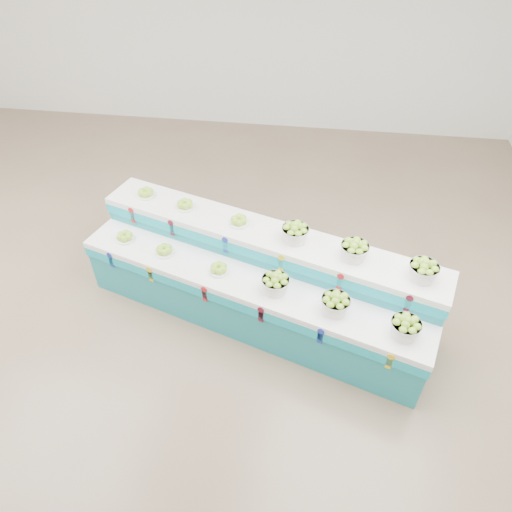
# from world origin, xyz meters

# --- Properties ---
(ground) EXTENTS (10.00, 10.00, 0.00)m
(ground) POSITION_xyz_m (0.00, 0.00, 0.00)
(ground) COLOR brown
(ground) RESTS_ON ground
(back_wall) EXTENTS (10.00, 0.00, 10.00)m
(back_wall) POSITION_xyz_m (0.00, 5.00, 2.00)
(back_wall) COLOR silver
(back_wall) RESTS_ON ground
(display_stand) EXTENTS (4.04, 2.15, 1.02)m
(display_stand) POSITION_xyz_m (0.97, 0.26, 0.51)
(display_stand) COLOR teal
(display_stand) RESTS_ON ground
(plate_lower_left) EXTENTS (0.27, 0.27, 0.10)m
(plate_lower_left) POSITION_xyz_m (-0.57, 0.50, 0.77)
(plate_lower_left) COLOR white
(plate_lower_left) RESTS_ON display_stand
(plate_lower_mid) EXTENTS (0.27, 0.27, 0.10)m
(plate_lower_mid) POSITION_xyz_m (-0.06, 0.33, 0.77)
(plate_lower_mid) COLOR white
(plate_lower_mid) RESTS_ON display_stand
(plate_lower_right) EXTENTS (0.27, 0.27, 0.10)m
(plate_lower_right) POSITION_xyz_m (0.59, 0.12, 0.77)
(plate_lower_right) COLOR white
(plate_lower_right) RESTS_ON display_stand
(basket_lower_left) EXTENTS (0.35, 0.35, 0.21)m
(basket_lower_left) POSITION_xyz_m (1.21, -0.08, 0.83)
(basket_lower_left) COLOR silver
(basket_lower_left) RESTS_ON display_stand
(basket_lower_mid) EXTENTS (0.35, 0.35, 0.21)m
(basket_lower_mid) POSITION_xyz_m (1.81, -0.27, 0.83)
(basket_lower_mid) COLOR silver
(basket_lower_mid) RESTS_ON display_stand
(basket_lower_right) EXTENTS (0.35, 0.35, 0.21)m
(basket_lower_right) POSITION_xyz_m (2.45, -0.47, 0.83)
(basket_lower_right) COLOR silver
(basket_lower_right) RESTS_ON display_stand
(plate_upper_left) EXTENTS (0.27, 0.27, 0.10)m
(plate_upper_left) POSITION_xyz_m (-0.42, 0.96, 1.07)
(plate_upper_left) COLOR white
(plate_upper_left) RESTS_ON display_stand
(plate_upper_mid) EXTENTS (0.27, 0.27, 0.10)m
(plate_upper_mid) POSITION_xyz_m (0.09, 0.79, 1.07)
(plate_upper_mid) COLOR white
(plate_upper_mid) RESTS_ON display_stand
(plate_upper_right) EXTENTS (0.27, 0.27, 0.10)m
(plate_upper_right) POSITION_xyz_m (0.74, 0.58, 1.07)
(plate_upper_right) COLOR white
(plate_upper_right) RESTS_ON display_stand
(basket_upper_left) EXTENTS (0.35, 0.35, 0.21)m
(basket_upper_left) POSITION_xyz_m (1.36, 0.39, 1.13)
(basket_upper_left) COLOR silver
(basket_upper_left) RESTS_ON display_stand
(basket_upper_mid) EXTENTS (0.35, 0.35, 0.21)m
(basket_upper_mid) POSITION_xyz_m (1.96, 0.20, 1.13)
(basket_upper_mid) COLOR silver
(basket_upper_mid) RESTS_ON display_stand
(basket_upper_right) EXTENTS (0.35, 0.35, 0.21)m
(basket_upper_right) POSITION_xyz_m (2.59, -0.01, 1.13)
(basket_upper_right) COLOR silver
(basket_upper_right) RESTS_ON display_stand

